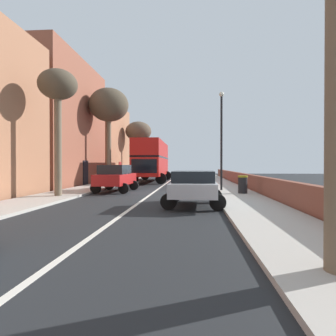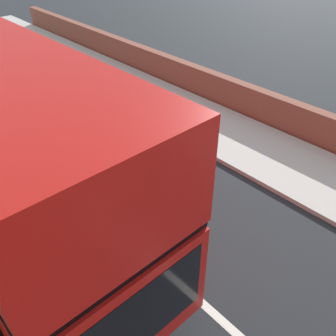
# 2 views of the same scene
# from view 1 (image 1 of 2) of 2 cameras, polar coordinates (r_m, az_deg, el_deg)

# --- Properties ---
(ground_plane) EXTENTS (84.00, 84.00, 0.00)m
(ground_plane) POSITION_cam_1_polar(r_m,az_deg,el_deg) (18.63, -2.90, -4.75)
(ground_plane) COLOR black
(road_centre_line) EXTENTS (0.16, 54.00, 0.01)m
(road_centre_line) POSITION_cam_1_polar(r_m,az_deg,el_deg) (18.63, -2.90, -4.74)
(road_centre_line) COLOR silver
(road_centre_line) RESTS_ON ground
(sidewalk_left) EXTENTS (2.60, 60.00, 0.12)m
(sidewalk_left) POSITION_cam_1_polar(r_m,az_deg,el_deg) (19.87, -17.09, -4.27)
(sidewalk_left) COLOR #B2ADA3
(sidewalk_left) RESTS_ON ground
(sidewalk_right) EXTENTS (2.60, 60.00, 0.12)m
(sidewalk_right) POSITION_cam_1_polar(r_m,az_deg,el_deg) (18.63, 12.27, -4.58)
(sidewalk_right) COLOR #B2ADA3
(sidewalk_right) RESTS_ON ground
(terraced_houses_left) EXTENTS (4.07, 47.52, 10.43)m
(terraced_houses_left) POSITION_cam_1_polar(r_m,az_deg,el_deg) (21.49, -26.32, 8.75)
(terraced_houses_left) COLOR brown
(terraced_houses_left) RESTS_ON ground
(boundary_wall_right) EXTENTS (0.36, 54.00, 1.07)m
(boundary_wall_right) POSITION_cam_1_polar(r_m,az_deg,el_deg) (18.86, 16.95, -3.09)
(boundary_wall_right) COLOR brown
(boundary_wall_right) RESTS_ON ground
(double_decker_bus) EXTENTS (3.64, 10.98, 4.06)m
(double_decker_bus) POSITION_cam_1_polar(r_m,az_deg,el_deg) (30.84, -3.06, 1.75)
(double_decker_bus) COLOR red
(double_decker_bus) RESTS_ON ground
(parked_car_silver_right_1) EXTENTS (2.60, 3.98, 1.49)m
(parked_car_silver_right_1) POSITION_cam_1_polar(r_m,az_deg,el_deg) (12.67, 4.93, -3.35)
(parked_car_silver_right_1) COLOR #B7BABF
(parked_car_silver_right_1) RESTS_ON ground
(parked_car_red_left_4) EXTENTS (2.49, 4.39, 1.73)m
(parked_car_red_left_4) POSITION_cam_1_polar(r_m,az_deg,el_deg) (19.65, -9.92, -1.63)
(parked_car_red_left_4) COLOR #AD1919
(parked_car_red_left_4) RESTS_ON ground
(street_tree_left_0) EXTENTS (2.04, 2.04, 6.65)m
(street_tree_left_0) POSITION_cam_1_polar(r_m,az_deg,el_deg) (17.27, -20.23, 13.62)
(street_tree_left_0) COLOR brown
(street_tree_left_0) RESTS_ON sidewalk_left
(street_tree_left_2) EXTENTS (3.36, 3.36, 7.22)m
(street_tree_left_2) POSITION_cam_1_polar(r_m,az_deg,el_deg) (39.29, -5.65, 6.72)
(street_tree_left_2) COLOR brown
(street_tree_left_2) RESTS_ON sidewalk_left
(street_tree_left_4) EXTENTS (3.41, 3.41, 8.24)m
(street_tree_left_4) POSITION_cam_1_polar(r_m,az_deg,el_deg) (26.91, -11.21, 11.47)
(street_tree_left_4) COLOR brown
(street_tree_left_4) RESTS_ON sidewalk_left
(lamppost_right) EXTENTS (0.32, 0.32, 6.31)m
(lamppost_right) POSITION_cam_1_polar(r_m,az_deg,el_deg) (19.65, 10.13, 6.63)
(lamppost_right) COLOR black
(lamppost_right) RESTS_ON sidewalk_right
(litter_bin_right) EXTENTS (0.55, 0.55, 1.01)m
(litter_bin_right) POSITION_cam_1_polar(r_m,az_deg,el_deg) (17.61, 14.02, -3.03)
(litter_bin_right) COLOR black
(litter_bin_right) RESTS_ON sidewalk_right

